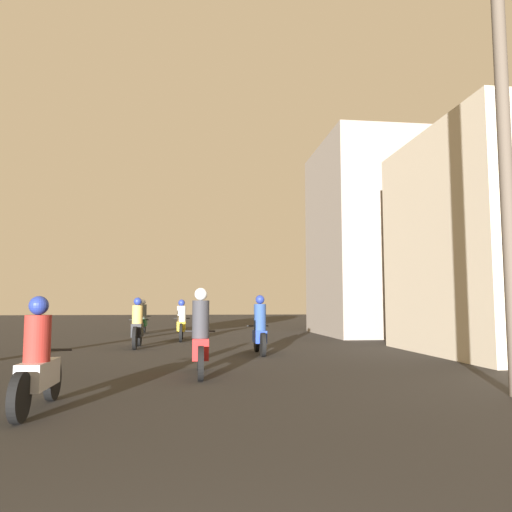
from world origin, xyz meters
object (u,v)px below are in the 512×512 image
Objects in this scene: motorcycle_silver at (38,365)px; utility_pole_near at (504,129)px; motorcycle_red at (200,340)px; motorcycle_yellow at (181,324)px; motorcycle_green at (143,320)px; building_right_far at (370,239)px; motorcycle_black at (137,327)px; motorcycle_blue at (260,330)px.

utility_pole_near is (6.61, 0.17, 3.43)m from motorcycle_silver.
motorcycle_red is 0.95× the size of motorcycle_yellow.
building_right_far is at bearing -18.04° from motorcycle_green.
motorcycle_silver is 0.25× the size of utility_pole_near.
motorcycle_silver is 8.99m from motorcycle_black.
motorcycle_blue is at bearing -127.91° from building_right_far.
motorcycle_yellow is at bearing 61.54° from motorcycle_black.
motorcycle_blue is 10.67m from motorcycle_green.
motorcycle_black is 11.35m from building_right_far.
motorcycle_black is at bearing 81.10° from motorcycle_silver.
motorcycle_green is at bearing 113.39° from motorcycle_blue.
motorcycle_red is 6.36m from motorcycle_black.
motorcycle_silver is 17.60m from building_right_far.
motorcycle_black is (-1.83, 6.09, -0.04)m from motorcycle_red.
motorcycle_green reaches higher than motorcycle_silver.
motorcycle_yellow is 4.98m from motorcycle_green.
motorcycle_blue is at bearing -39.02° from motorcycle_black.
motorcycle_red is 13.85m from motorcycle_green.
utility_pole_near is at bearing -64.80° from motorcycle_blue.
motorcycle_green is (-0.33, 16.54, 0.04)m from motorcycle_silver.
motorcycle_silver is 1.01× the size of motorcycle_blue.
motorcycle_red is at bearing -112.27° from motorcycle_blue.
motorcycle_red reaches higher than motorcycle_blue.
motorcycle_silver is 7.45m from utility_pole_near.
building_right_far is (8.13, 2.37, 3.57)m from motorcycle_yellow.
building_right_far reaches higher than utility_pole_near.
motorcycle_silver is 3.57m from motorcycle_red.
utility_pole_near is at bearing -71.77° from motorcycle_yellow.
motorcycle_black is at bearing -118.57° from motorcycle_yellow.
motorcycle_red is 6.26m from utility_pole_near.
utility_pole_near reaches higher than motorcycle_yellow.
motorcycle_blue is at bearing 72.74° from motorcycle_red.
motorcycle_green is at bearing 112.98° from utility_pole_near.
utility_pole_near is (4.53, -2.73, 3.35)m from motorcycle_red.
building_right_far is at bearing 24.24° from motorcycle_black.
motorcycle_red is at bearing 47.06° from motorcycle_silver.
utility_pole_near reaches higher than motorcycle_silver.
motorcycle_red is at bearing -123.59° from building_right_far.
utility_pole_near is at bearing -102.11° from building_right_far.
motorcycle_blue is 0.89× the size of motorcycle_yellow.
building_right_far is (7.56, 11.38, 3.52)m from motorcycle_red.
motorcycle_yellow is (1.50, 11.91, 0.03)m from motorcycle_silver.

